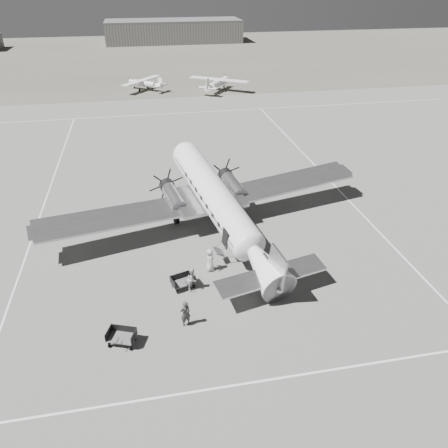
{
  "coord_description": "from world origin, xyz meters",
  "views": [
    {
      "loc": [
        -7.75,
        -30.07,
        20.08
      ],
      "look_at": [
        -1.95,
        -0.01,
        2.2
      ],
      "focal_mm": 35.0,
      "sensor_mm": 36.0,
      "label": 1
    }
  ],
  "objects_px": {
    "dc3_airliner": "(220,205)",
    "baggage_cart_near": "(183,282)",
    "passenger": "(210,260)",
    "hangar_main": "(174,31)",
    "ground_crew": "(185,313)",
    "light_plane_left": "(144,84)",
    "ramp_agent": "(192,279)",
    "baggage_cart_far": "(122,337)",
    "light_plane_right": "(218,84)"
  },
  "relations": [
    {
      "from": "baggage_cart_far",
      "to": "ground_crew",
      "type": "bearing_deg",
      "value": 33.33
    },
    {
      "from": "hangar_main",
      "to": "ramp_agent",
      "type": "height_order",
      "value": "hangar_main"
    },
    {
      "from": "light_plane_left",
      "to": "baggage_cart_far",
      "type": "distance_m",
      "value": 66.51
    },
    {
      "from": "dc3_airliner",
      "to": "light_plane_left",
      "type": "distance_m",
      "value": 55.08
    },
    {
      "from": "light_plane_left",
      "to": "baggage_cart_near",
      "type": "xyz_separation_m",
      "value": [
        0.68,
        -61.61,
        -0.58
      ]
    },
    {
      "from": "hangar_main",
      "to": "passenger",
      "type": "xyz_separation_m",
      "value": [
        -8.61,
        -123.03,
        -2.36
      ]
    },
    {
      "from": "baggage_cart_far",
      "to": "ground_crew",
      "type": "distance_m",
      "value": 4.19
    },
    {
      "from": "ground_crew",
      "to": "passenger",
      "type": "height_order",
      "value": "ground_crew"
    },
    {
      "from": "dc3_airliner",
      "to": "ramp_agent",
      "type": "height_order",
      "value": "dc3_airliner"
    },
    {
      "from": "ground_crew",
      "to": "dc3_airliner",
      "type": "bearing_deg",
      "value": -129.78
    },
    {
      "from": "ground_crew",
      "to": "passenger",
      "type": "xyz_separation_m",
      "value": [
        2.54,
        5.63,
        -0.02
      ]
    },
    {
      "from": "baggage_cart_near",
      "to": "ground_crew",
      "type": "relative_size",
      "value": 0.91
    },
    {
      "from": "baggage_cart_near",
      "to": "ground_crew",
      "type": "xyz_separation_m",
      "value": [
        -0.26,
        -3.89,
        0.46
      ]
    },
    {
      "from": "dc3_airliner",
      "to": "passenger",
      "type": "bearing_deg",
      "value": -121.77
    },
    {
      "from": "light_plane_left",
      "to": "baggage_cart_near",
      "type": "distance_m",
      "value": 61.61
    },
    {
      "from": "baggage_cart_far",
      "to": "ramp_agent",
      "type": "relative_size",
      "value": 1.0
    },
    {
      "from": "baggage_cart_near",
      "to": "ramp_agent",
      "type": "relative_size",
      "value": 0.97
    },
    {
      "from": "hangar_main",
      "to": "light_plane_right",
      "type": "bearing_deg",
      "value": -88.13
    },
    {
      "from": "light_plane_left",
      "to": "baggage_cart_near",
      "type": "relative_size",
      "value": 5.93
    },
    {
      "from": "dc3_airliner",
      "to": "hangar_main",
      "type": "bearing_deg",
      "value": 73.19
    },
    {
      "from": "dc3_airliner",
      "to": "baggage_cart_near",
      "type": "height_order",
      "value": "dc3_airliner"
    },
    {
      "from": "light_plane_left",
      "to": "light_plane_right",
      "type": "height_order",
      "value": "light_plane_right"
    },
    {
      "from": "dc3_airliner",
      "to": "passenger",
      "type": "distance_m",
      "value": 5.63
    },
    {
      "from": "baggage_cart_far",
      "to": "light_plane_left",
      "type": "bearing_deg",
      "value": 107.57
    },
    {
      "from": "hangar_main",
      "to": "dc3_airliner",
      "type": "bearing_deg",
      "value": -93.37
    },
    {
      "from": "light_plane_right",
      "to": "ground_crew",
      "type": "bearing_deg",
      "value": -67.9
    },
    {
      "from": "dc3_airliner",
      "to": "passenger",
      "type": "xyz_separation_m",
      "value": [
        -1.66,
        -5.02,
        -1.93
      ]
    },
    {
      "from": "ground_crew",
      "to": "baggage_cart_far",
      "type": "bearing_deg",
      "value": -5.61
    },
    {
      "from": "hangar_main",
      "to": "dc3_airliner",
      "type": "xyz_separation_m",
      "value": [
        -6.95,
        -118.01,
        -0.43
      ]
    },
    {
      "from": "dc3_airliner",
      "to": "ground_crew",
      "type": "xyz_separation_m",
      "value": [
        -4.2,
        -10.64,
        -1.92
      ]
    },
    {
      "from": "dc3_airliner",
      "to": "ramp_agent",
      "type": "distance_m",
      "value": 8.01
    },
    {
      "from": "light_plane_left",
      "to": "ground_crew",
      "type": "relative_size",
      "value": 5.42
    },
    {
      "from": "baggage_cart_near",
      "to": "ramp_agent",
      "type": "distance_m",
      "value": 0.83
    },
    {
      "from": "dc3_airliner",
      "to": "passenger",
      "type": "relative_size",
      "value": 16.04
    },
    {
      "from": "baggage_cart_far",
      "to": "passenger",
      "type": "height_order",
      "value": "passenger"
    },
    {
      "from": "dc3_airliner",
      "to": "baggage_cart_near",
      "type": "distance_m",
      "value": 8.18
    },
    {
      "from": "light_plane_left",
      "to": "light_plane_right",
      "type": "xyz_separation_m",
      "value": [
        13.75,
        -3.43,
        0.17
      ]
    },
    {
      "from": "baggage_cart_near",
      "to": "passenger",
      "type": "bearing_deg",
      "value": 20.32
    },
    {
      "from": "light_plane_left",
      "to": "ramp_agent",
      "type": "bearing_deg",
      "value": -138.75
    },
    {
      "from": "dc3_airliner",
      "to": "light_plane_left",
      "type": "xyz_separation_m",
      "value": [
        -4.63,
        54.85,
        -1.8
      ]
    },
    {
      "from": "hangar_main",
      "to": "ground_crew",
      "type": "xyz_separation_m",
      "value": [
        -11.15,
        -128.65,
        -2.34
      ]
    },
    {
      "from": "light_plane_left",
      "to": "passenger",
      "type": "height_order",
      "value": "light_plane_left"
    },
    {
      "from": "light_plane_right",
      "to": "ramp_agent",
      "type": "distance_m",
      "value": 59.76
    },
    {
      "from": "ground_crew",
      "to": "passenger",
      "type": "relative_size",
      "value": 1.02
    },
    {
      "from": "baggage_cart_far",
      "to": "ramp_agent",
      "type": "xyz_separation_m",
      "value": [
        4.99,
        4.51,
        0.39
      ]
    },
    {
      "from": "dc3_airliner",
      "to": "light_plane_left",
      "type": "bearing_deg",
      "value": 81.38
    },
    {
      "from": "dc3_airliner",
      "to": "baggage_cart_near",
      "type": "bearing_deg",
      "value": -133.73
    },
    {
      "from": "light_plane_left",
      "to": "passenger",
      "type": "relative_size",
      "value": 5.52
    },
    {
      "from": "baggage_cart_near",
      "to": "baggage_cart_far",
      "type": "distance_m",
      "value": 6.46
    },
    {
      "from": "hangar_main",
      "to": "light_plane_left",
      "type": "bearing_deg",
      "value": -100.38
    }
  ]
}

